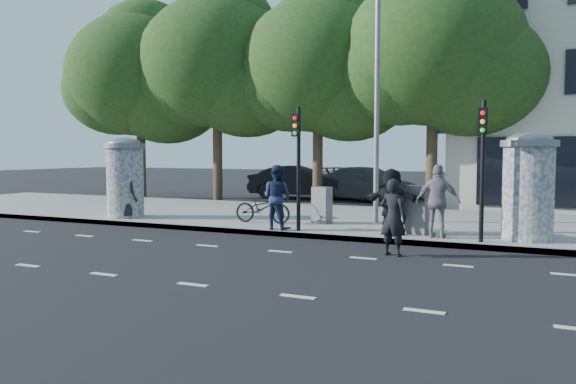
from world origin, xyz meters
The scene contains 24 objects.
ground centered at (0.00, 0.00, 0.00)m, with size 120.00×120.00×0.00m, color black.
sidewalk centered at (0.00, 7.50, 0.07)m, with size 40.00×8.00×0.15m, color gray.
curb centered at (0.00, 3.55, 0.07)m, with size 40.00×0.10×0.16m, color slate.
lane_dash_near centered at (0.00, -2.20, 0.00)m, with size 32.00×0.12×0.01m, color silver.
lane_dash_far centered at (0.00, 1.40, 0.00)m, with size 32.00×0.12×0.01m, color silver.
ad_column_left centered at (-7.20, 4.50, 1.54)m, with size 1.36×1.36×2.65m.
ad_column_right centered at (5.20, 4.70, 1.54)m, with size 1.36×1.36×2.65m.
traffic_pole_near centered at (-0.60, 3.79, 2.23)m, with size 0.22×0.31×3.40m.
traffic_pole_far centered at (4.20, 3.79, 2.23)m, with size 0.22×0.31×3.40m.
street_lamp centered at (0.80, 6.63, 4.79)m, with size 0.25×0.93×8.00m.
tree_far_left centered at (-13.00, 12.50, 6.19)m, with size 7.20×7.20×9.26m.
tree_mid_left centered at (-8.50, 12.50, 6.50)m, with size 7.20×7.20×9.57m.
tree_near_left centered at (-3.50, 12.70, 6.06)m, with size 6.80×6.80×8.97m.
tree_center centered at (1.50, 12.30, 6.31)m, with size 7.00×7.00×9.30m.
ped_a centered at (-6.94, 4.26, 1.02)m, with size 0.85×0.55×1.74m, color black.
ped_c centered at (-1.26, 3.85, 1.06)m, with size 0.88×0.69×1.81m, color #1C2848.
ped_e centered at (3.13, 4.11, 1.08)m, with size 1.09×0.62×1.86m, color gray.
ped_f centered at (1.93, 4.20, 1.02)m, with size 1.62×0.58×1.75m, color black.
man_road centered at (2.50, 1.98, 0.87)m, with size 0.63×0.41×1.73m, color black.
bicycle centered at (-2.27, 4.95, 0.63)m, with size 1.82×0.63×0.95m, color black.
cabinet_left centered at (-0.61, 5.69, 0.71)m, with size 0.53×0.39×1.11m, color slate.
cabinet_right centered at (2.53, 4.59, 0.79)m, with size 0.61×0.45×1.29m, color #5E6062.
car_mid centered at (-5.79, 15.87, 0.82)m, with size 4.97×1.73×1.64m, color black.
car_right centered at (-2.09, 15.76, 0.81)m, with size 5.57×2.27×1.62m, color slate.
Camera 1 is at (5.50, -10.30, 2.30)m, focal length 35.00 mm.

